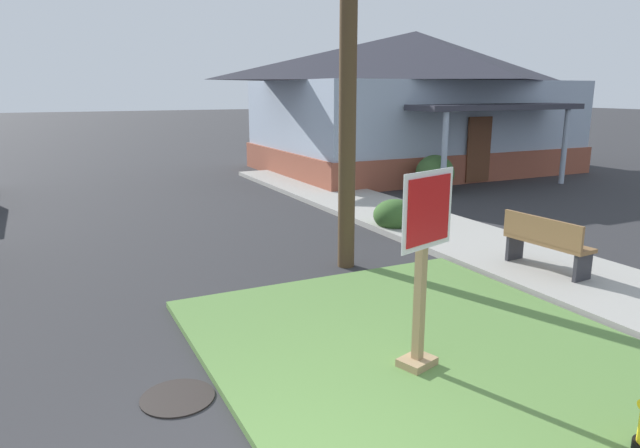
# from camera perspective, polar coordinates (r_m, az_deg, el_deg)

# --- Properties ---
(grass_corner_patch) EXTENTS (4.60, 5.65, 0.08)m
(grass_corner_patch) POSITION_cam_1_polar(r_m,az_deg,el_deg) (6.41, 11.49, -12.94)
(grass_corner_patch) COLOR #567F3D
(grass_corner_patch) RESTS_ON ground
(sidewalk_strip) EXTENTS (2.20, 18.63, 0.12)m
(sidewalk_strip) POSITION_cam_1_polar(r_m,az_deg,el_deg) (11.91, 11.25, -0.44)
(sidewalk_strip) COLOR #9E9B93
(sidewalk_strip) RESTS_ON ground
(stop_sign) EXTENTS (0.73, 0.37, 2.03)m
(stop_sign) POSITION_cam_1_polar(r_m,az_deg,el_deg) (5.71, 10.26, -4.99)
(stop_sign) COLOR #A3845B
(stop_sign) RESTS_ON grass_corner_patch
(manhole_cover) EXTENTS (0.70, 0.70, 0.02)m
(manhole_cover) POSITION_cam_1_polar(r_m,az_deg,el_deg) (5.77, -14.14, -16.58)
(manhole_cover) COLOR black
(manhole_cover) RESTS_ON ground
(street_bench) EXTENTS (0.51, 1.43, 0.85)m
(street_bench) POSITION_cam_1_polar(r_m,az_deg,el_deg) (9.37, 21.75, -1.62)
(street_bench) COLOR brown
(street_bench) RESTS_ON sidewalk_strip
(corner_house) EXTENTS (10.75, 8.60, 4.84)m
(corner_house) POSITION_cam_1_polar(r_m,az_deg,el_deg) (20.98, 9.42, 12.18)
(corner_house) COLOR brown
(corner_house) RESTS_ON ground
(shrub_near_porch) EXTENTS (1.10, 1.10, 1.06)m
(shrub_near_porch) POSITION_cam_1_polar(r_m,az_deg,el_deg) (16.47, 11.48, 5.00)
(shrub_near_porch) COLOR #3A5E2D
(shrub_near_porch) RESTS_ON ground
(shrub_by_curb) EXTENTS (0.91, 0.91, 0.66)m
(shrub_by_curb) POSITION_cam_1_polar(r_m,az_deg,el_deg) (11.80, 7.57, 0.90)
(shrub_by_curb) COLOR #345927
(shrub_by_curb) RESTS_ON ground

